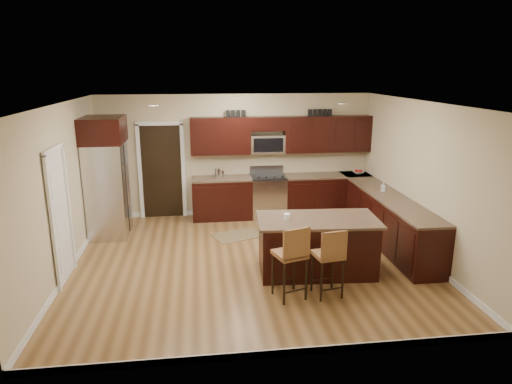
{
  "coord_description": "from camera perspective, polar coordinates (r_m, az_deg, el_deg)",
  "views": [
    {
      "loc": [
        -0.83,
        -7.26,
        3.22
      ],
      "look_at": [
        0.15,
        0.4,
        1.13
      ],
      "focal_mm": 32.0,
      "sensor_mm": 36.0,
      "label": 1
    }
  ],
  "objects": [
    {
      "name": "stool_left",
      "position": [
        6.51,
        4.52,
        -7.77
      ],
      "size": [
        0.52,
        0.52,
        1.11
      ],
      "rotation": [
        0.0,
        0.0,
        0.3
      ],
      "color": "olive",
      "rests_on": "floor"
    },
    {
      "name": "wall_left",
      "position": [
        7.81,
        -23.15,
        0.03
      ],
      "size": [
        0.0,
        5.5,
        5.5
      ],
      "primitive_type": "plane",
      "rotation": [
        1.57,
        0.0,
        1.57
      ],
      "color": "#C4B58D",
      "rests_on": "floor"
    },
    {
      "name": "pantry_door",
      "position": [
        7.61,
        -23.34,
        -2.95
      ],
      "size": [
        0.03,
        0.8,
        2.04
      ],
      "primitive_type": "cube",
      "color": "white",
      "rests_on": "floor"
    },
    {
      "name": "wall_right",
      "position": [
        8.42,
        20.01,
        1.38
      ],
      "size": [
        0.0,
        5.5,
        5.5
      ],
      "primitive_type": "plane",
      "rotation": [
        1.57,
        0.0,
        -1.57
      ],
      "color": "#C4B58D",
      "rests_on": "floor"
    },
    {
      "name": "range",
      "position": [
        10.21,
        1.51,
        -0.48
      ],
      "size": [
        0.76,
        0.64,
        1.11
      ],
      "color": "silver",
      "rests_on": "floor"
    },
    {
      "name": "island_jar",
      "position": [
        7.2,
        3.89,
        -3.11
      ],
      "size": [
        0.1,
        0.1,
        0.1
      ],
      "primitive_type": "cylinder",
      "color": "white",
      "rests_on": "island"
    },
    {
      "name": "upper_cabinets",
      "position": [
        10.12,
        3.5,
        7.27
      ],
      "size": [
        4.0,
        0.33,
        0.8
      ],
      "color": "black",
      "rests_on": "wall_back"
    },
    {
      "name": "ceiling",
      "position": [
        7.33,
        -0.75,
        11.06
      ],
      "size": [
        6.0,
        6.0,
        0.0
      ],
      "primitive_type": "plane",
      "rotation": [
        3.14,
        0.0,
        0.0
      ],
      "color": "silver",
      "rests_on": "wall_back"
    },
    {
      "name": "floor_mat",
      "position": [
        9.15,
        -2.35,
        -5.45
      ],
      "size": [
        1.07,
        0.9,
        0.01
      ],
      "primitive_type": "cube",
      "rotation": [
        0.0,
        0.0,
        0.38
      ],
      "color": "brown",
      "rests_on": "floor"
    },
    {
      "name": "canister_short",
      "position": [
        9.98,
        -4.31,
        2.24
      ],
      "size": [
        0.11,
        0.11,
        0.16
      ],
      "primitive_type": "cylinder",
      "color": "silver",
      "rests_on": "base_cabinets"
    },
    {
      "name": "floor",
      "position": [
        7.99,
        -0.68,
        -8.64
      ],
      "size": [
        6.0,
        6.0,
        0.0
      ],
      "primitive_type": "plane",
      "color": "brown",
      "rests_on": "ground"
    },
    {
      "name": "wall_back",
      "position": [
        10.22,
        -2.49,
        4.58
      ],
      "size": [
        6.0,
        0.0,
        6.0
      ],
      "primitive_type": "plane",
      "rotation": [
        1.57,
        0.0,
        0.0
      ],
      "color": "#C4B58D",
      "rests_on": "floor"
    },
    {
      "name": "base_cabinets",
      "position": [
        9.54,
        9.71,
        -1.9
      ],
      "size": [
        4.02,
        3.96,
        0.92
      ],
      "color": "black",
      "rests_on": "floor"
    },
    {
      "name": "doorway",
      "position": [
        10.27,
        -11.69,
        2.51
      ],
      "size": [
        0.85,
        0.03,
        2.06
      ],
      "primitive_type": "cube",
      "color": "black",
      "rests_on": "floor"
    },
    {
      "name": "canister_tall",
      "position": [
        9.97,
        -4.84,
        2.35
      ],
      "size": [
        0.12,
        0.12,
        0.2
      ],
      "primitive_type": "cylinder",
      "color": "silver",
      "rests_on": "base_cabinets"
    },
    {
      "name": "microwave",
      "position": [
        10.11,
        1.42,
        6.03
      ],
      "size": [
        0.76,
        0.31,
        0.4
      ],
      "primitive_type": "cube",
      "color": "silver",
      "rests_on": "upper_cabinets"
    },
    {
      "name": "stool_mid",
      "position": [
        6.66,
        9.23,
        -7.78
      ],
      "size": [
        0.45,
        0.45,
        1.04
      ],
      "rotation": [
        0.0,
        0.0,
        0.17
      ],
      "color": "olive",
      "rests_on": "floor"
    },
    {
      "name": "fruit_bowl",
      "position": [
        10.6,
        12.67,
        2.41
      ],
      "size": [
        0.28,
        0.28,
        0.07
      ],
      "primitive_type": "imported",
      "rotation": [
        0.0,
        0.0,
        -0.07
      ],
      "color": "silver",
      "rests_on": "base_cabinets"
    },
    {
      "name": "island",
      "position": [
        7.5,
        7.59,
        -6.86
      ],
      "size": [
        1.98,
        1.13,
        0.92
      ],
      "rotation": [
        0.0,
        0.0,
        -0.06
      ],
      "color": "black",
      "rests_on": "floor"
    },
    {
      "name": "letter_decor",
      "position": [
        10.04,
        2.73,
        9.84
      ],
      "size": [
        2.2,
        0.03,
        0.15
      ],
      "primitive_type": null,
      "color": "black",
      "rests_on": "upper_cabinets"
    },
    {
      "name": "soap_bottle",
      "position": [
        9.17,
        15.61,
        0.63
      ],
      "size": [
        0.11,
        0.11,
        0.18
      ],
      "primitive_type": "imported",
      "rotation": [
        0.0,
        0.0,
        -0.39
      ],
      "color": "#B2B2B2",
      "rests_on": "base_cabinets"
    },
    {
      "name": "refrigerator",
      "position": [
        9.33,
        -18.15,
        1.89
      ],
      "size": [
        0.79,
        0.99,
        2.35
      ],
      "color": "silver",
      "rests_on": "floor"
    }
  ]
}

